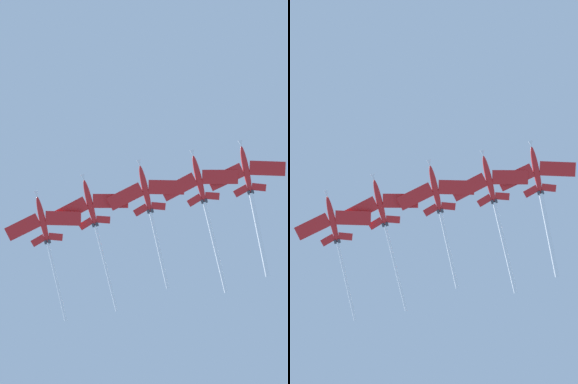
% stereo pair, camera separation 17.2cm
% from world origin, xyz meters
% --- Properties ---
extents(jet_far_left, '(34.77, 20.14, 7.10)m').
position_xyz_m(jet_far_left, '(-27.21, 25.51, 162.05)').
color(jet_far_left, red).
extents(jet_inner_left, '(36.88, 20.07, 7.06)m').
position_xyz_m(jet_inner_left, '(-27.74, 13.65, 161.86)').
color(jet_inner_left, red).
extents(jet_centre, '(33.09, 20.11, 6.71)m').
position_xyz_m(jet_centre, '(-26.58, -0.34, 162.16)').
color(jet_centre, red).
extents(jet_inner_right, '(35.95, 20.08, 6.73)m').
position_xyz_m(jet_inner_right, '(-28.19, -14.83, 163.23)').
color(jet_inner_right, red).
extents(jet_far_right, '(34.12, 20.12, 6.37)m').
position_xyz_m(jet_far_right, '(-30.56, -27.33, 161.84)').
color(jet_far_right, red).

